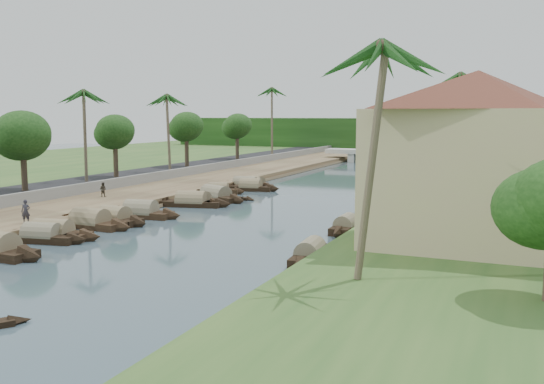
% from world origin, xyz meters
% --- Properties ---
extents(ground, '(220.00, 220.00, 0.00)m').
position_xyz_m(ground, '(0.00, 0.00, 0.00)').
color(ground, '#3B4F59').
rests_on(ground, ground).
extents(left_bank, '(10.00, 180.00, 0.80)m').
position_xyz_m(left_bank, '(-16.00, 20.00, 0.40)').
color(left_bank, brown).
rests_on(left_bank, ground).
extents(right_bank, '(16.00, 180.00, 1.20)m').
position_xyz_m(right_bank, '(19.00, 20.00, 0.60)').
color(right_bank, '#2A5020').
rests_on(right_bank, ground).
extents(road, '(8.00, 180.00, 1.40)m').
position_xyz_m(road, '(-24.50, 20.00, 0.70)').
color(road, black).
rests_on(road, ground).
extents(retaining_wall, '(0.40, 180.00, 1.10)m').
position_xyz_m(retaining_wall, '(-20.20, 20.00, 1.35)').
color(retaining_wall, slate).
rests_on(retaining_wall, left_bank).
extents(treeline, '(120.00, 14.00, 8.00)m').
position_xyz_m(treeline, '(0.00, 100.00, 4.00)').
color(treeline, black).
rests_on(treeline, ground).
extents(bridge, '(28.00, 4.00, 2.40)m').
position_xyz_m(bridge, '(0.00, 72.00, 1.72)').
color(bridge, '#AFAFA4').
rests_on(bridge, ground).
extents(building_near, '(14.85, 14.85, 10.20)m').
position_xyz_m(building_near, '(18.99, -2.00, 6.38)').
color(building_near, tan).
rests_on(building_near, right_bank).
extents(building_mid, '(14.11, 14.11, 9.70)m').
position_xyz_m(building_mid, '(19.99, 14.00, 6.13)').
color(building_mid, tan).
rests_on(building_mid, right_bank).
extents(building_far, '(15.59, 15.59, 10.20)m').
position_xyz_m(building_far, '(18.99, 28.00, 6.38)').
color(building_far, silver).
rests_on(building_far, right_bank).
extents(building_distant, '(12.62, 12.62, 9.20)m').
position_xyz_m(building_distant, '(19.99, 48.00, 5.88)').
color(building_distant, tan).
rests_on(building_distant, right_bank).
extents(sampan_2, '(8.03, 2.85, 2.10)m').
position_xyz_m(sampan_2, '(-9.37, -5.76, 0.41)').
color(sampan_2, black).
rests_on(sampan_2, ground).
extents(sampan_3, '(7.29, 2.71, 1.96)m').
position_xyz_m(sampan_3, '(-9.28, -6.91, 0.41)').
color(sampan_3, black).
rests_on(sampan_3, ground).
extents(sampan_4, '(8.26, 2.26, 2.32)m').
position_xyz_m(sampan_4, '(-9.80, -1.20, 0.42)').
color(sampan_4, black).
rests_on(sampan_4, ground).
extents(sampan_5, '(6.96, 2.33, 2.19)m').
position_xyz_m(sampan_5, '(-9.07, 0.86, 0.42)').
color(sampan_5, black).
rests_on(sampan_5, ground).
extents(sampan_6, '(7.88, 2.75, 2.30)m').
position_xyz_m(sampan_6, '(-8.94, 4.33, 0.42)').
color(sampan_6, black).
rests_on(sampan_6, ground).
extents(sampan_7, '(8.42, 3.43, 2.20)m').
position_xyz_m(sampan_7, '(-8.23, 11.64, 0.42)').
color(sampan_7, black).
rests_on(sampan_7, ground).
extents(sampan_8, '(6.34, 2.98, 1.95)m').
position_xyz_m(sampan_8, '(-8.00, 12.67, 0.41)').
color(sampan_8, black).
rests_on(sampan_8, ground).
extents(sampan_9, '(9.07, 5.09, 2.29)m').
position_xyz_m(sampan_9, '(-8.20, 16.52, 0.42)').
color(sampan_9, black).
rests_on(sampan_9, ground).
extents(sampan_10, '(6.40, 3.13, 1.80)m').
position_xyz_m(sampan_10, '(-10.25, 20.93, 0.40)').
color(sampan_10, black).
rests_on(sampan_10, ground).
extents(sampan_11, '(7.32, 2.58, 2.08)m').
position_xyz_m(sampan_11, '(-8.19, 25.05, 0.41)').
color(sampan_11, black).
rests_on(sampan_11, ground).
extents(sampan_12, '(8.51, 1.96, 2.03)m').
position_xyz_m(sampan_12, '(-9.75, 26.98, 0.41)').
color(sampan_12, black).
rests_on(sampan_12, ground).
extents(sampan_13, '(7.15, 4.16, 1.99)m').
position_xyz_m(sampan_13, '(-8.90, 27.62, 0.41)').
color(sampan_13, black).
rests_on(sampan_13, ground).
extents(sampan_14, '(2.04, 7.38, 1.82)m').
position_xyz_m(sampan_14, '(9.82, -4.45, 0.40)').
color(sampan_14, black).
rests_on(sampan_14, ground).
extents(sampan_15, '(1.57, 6.45, 1.79)m').
position_xyz_m(sampan_15, '(9.19, 5.35, 0.40)').
color(sampan_15, black).
rests_on(sampan_15, ground).
extents(sampan_16, '(3.52, 7.52, 1.87)m').
position_xyz_m(sampan_16, '(9.36, 21.37, 0.41)').
color(sampan_16, black).
rests_on(sampan_16, ground).
extents(canoe_1, '(4.95, 2.02, 0.79)m').
position_xyz_m(canoe_1, '(-10.17, 0.61, 0.10)').
color(canoe_1, black).
rests_on(canoe_1, ground).
extents(canoe_2, '(5.34, 1.66, 0.77)m').
position_xyz_m(canoe_2, '(-6.75, 17.92, 0.10)').
color(canoe_2, black).
rests_on(canoe_2, ground).
extents(palm_0, '(3.20, 3.20, 12.25)m').
position_xyz_m(palm_0, '(15.00, -11.75, 11.64)').
color(palm_0, '#6E6049').
rests_on(palm_0, ground).
extents(palm_1, '(3.20, 3.20, 10.77)m').
position_xyz_m(palm_1, '(16.00, 7.07, 10.20)').
color(palm_1, '#6E6049').
rests_on(palm_1, ground).
extents(palm_2, '(3.20, 3.20, 12.82)m').
position_xyz_m(palm_2, '(15.00, 20.07, 12.19)').
color(palm_2, '#6E6049').
rests_on(palm_2, ground).
extents(palm_3, '(3.20, 3.20, 11.96)m').
position_xyz_m(palm_3, '(16.00, 38.87, 11.37)').
color(palm_3, '#6E6049').
rests_on(palm_3, ground).
extents(palm_5, '(3.20, 3.20, 11.52)m').
position_xyz_m(palm_5, '(-24.00, 15.22, 11.14)').
color(palm_5, '#6E6049').
rests_on(palm_5, ground).
extents(palm_6, '(3.20, 3.20, 11.42)m').
position_xyz_m(palm_6, '(-22.00, 29.17, 11.03)').
color(palm_6, '#6E6049').
rests_on(palm_6, ground).
extents(palm_7, '(3.20, 3.20, 12.38)m').
position_xyz_m(palm_7, '(14.00, 55.32, 11.75)').
color(palm_7, '#6E6049').
rests_on(palm_7, ground).
extents(palm_8, '(3.20, 3.20, 13.50)m').
position_xyz_m(palm_8, '(-20.50, 59.95, 13.03)').
color(palm_8, '#6E6049').
rests_on(palm_8, ground).
extents(tree_2, '(5.47, 5.47, 7.65)m').
position_xyz_m(tree_2, '(-24.00, 6.18, 6.73)').
color(tree_2, '#4F3E2D').
rests_on(tree_2, ground).
extents(tree_3, '(4.56, 4.56, 7.26)m').
position_xyz_m(tree_3, '(-24.00, 20.52, 6.68)').
color(tree_3, '#4F3E2D').
rests_on(tree_3, ground).
extents(tree_4, '(4.71, 4.71, 7.64)m').
position_xyz_m(tree_4, '(-24.00, 36.83, 7.00)').
color(tree_4, '#4F3E2D').
rests_on(tree_4, ground).
extents(tree_5, '(4.69, 4.69, 7.42)m').
position_xyz_m(tree_5, '(-24.00, 53.16, 6.79)').
color(tree_5, '#4F3E2D').
rests_on(tree_5, ground).
extents(person_near, '(0.78, 0.68, 1.78)m').
position_xyz_m(person_near, '(-12.54, -5.06, 1.69)').
color(person_near, '#2B2A32').
rests_on(person_near, left_bank).
extents(person_far, '(0.80, 0.68, 1.44)m').
position_xyz_m(person_far, '(-16.85, 9.16, 1.52)').
color(person_far, '#352F25').
rests_on(person_far, left_bank).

